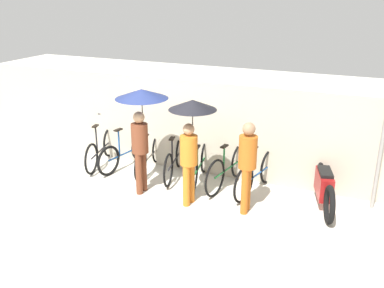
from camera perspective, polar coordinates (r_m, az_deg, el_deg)
The scene contains 14 objects.
ground_plane at distance 7.87m, azimuth -8.03°, elevation -9.14°, with size 30.00×30.00×0.00m, color beige.
back_wall at distance 9.30m, azimuth -1.23°, elevation 2.47°, with size 12.92×0.12×2.01m.
parked_bicycle_0 at distance 9.95m, azimuth -12.08°, elevation -0.68°, with size 0.57×1.73×1.05m.
parked_bicycle_1 at distance 9.69m, azimuth -8.82°, elevation -1.08°, with size 0.50×1.74×1.08m.
parked_bicycle_2 at distance 9.40m, azimuth -5.68°, elevation -1.57°, with size 0.46×1.76×0.99m.
parked_bicycle_3 at distance 9.14m, azimuth -2.35°, elevation -2.10°, with size 0.53×1.71×0.99m.
parked_bicycle_4 at distance 8.85m, azimuth 1.00°, elevation -2.86°, with size 0.47×1.74×1.11m.
parked_bicycle_5 at distance 8.69m, azimuth 4.85°, elevation -3.18°, with size 0.47×1.82×1.04m.
parked_bicycle_6 at distance 8.51m, azimuth 8.66°, elevation -3.94°, with size 0.54×1.76×1.10m.
pedestrian_leading at distance 8.12m, azimuth -6.81°, elevation 4.20°, with size 1.01×1.01×2.05m.
pedestrian_center at distance 7.61m, azimuth -0.13°, elevation 2.30°, with size 0.87×0.87×1.97m.
pedestrian_trailing at distance 7.50m, azimuth 7.39°, elevation -2.23°, with size 0.32×0.32×1.69m.
motorcycle at distance 8.28m, azimuth 17.16°, elevation -5.32°, with size 0.77×1.93×0.91m.
awning_pole at distance 8.17m, azimuth 24.01°, elevation 0.18°, with size 0.07×0.07×2.56m.
Camera 1 is at (3.68, -5.82, 3.82)m, focal length 40.00 mm.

